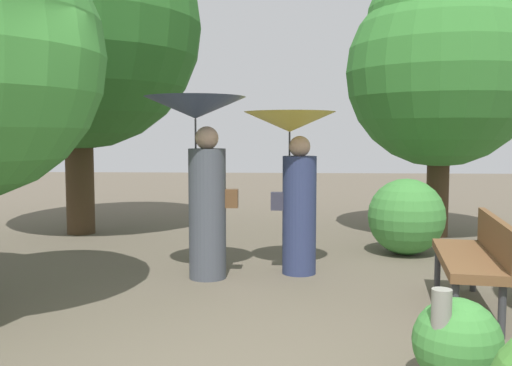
% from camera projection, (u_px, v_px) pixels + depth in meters
% --- Properties ---
extents(person_left, '(1.08, 1.08, 1.95)m').
position_uv_depth(person_left, '(201.00, 156.00, 6.00)').
color(person_left, '#474C56').
rests_on(person_left, ground).
extents(person_right, '(1.01, 1.01, 1.80)m').
position_uv_depth(person_right, '(294.00, 164.00, 6.21)').
color(person_right, navy).
rests_on(person_right, ground).
extents(park_bench, '(0.72, 1.56, 0.83)m').
position_uv_depth(park_bench, '(476.00, 254.00, 4.91)').
color(park_bench, '#38383D').
rests_on(park_bench, ground).
extents(tree_near_right, '(2.83, 2.83, 4.27)m').
position_uv_depth(tree_near_right, '(441.00, 58.00, 8.41)').
color(tree_near_right, '#42301E').
rests_on(tree_near_right, ground).
extents(tree_far_back, '(3.85, 3.85, 5.65)m').
position_uv_depth(tree_far_back, '(75.00, 5.00, 8.59)').
color(tree_far_back, '#42301E').
rests_on(tree_far_back, ground).
extents(bush_path_right, '(0.55, 0.55, 0.55)m').
position_uv_depth(bush_path_right, '(457.00, 342.00, 3.46)').
color(bush_path_right, '#428C3D').
rests_on(bush_path_right, ground).
extents(bush_behind_bench, '(0.99, 0.99, 0.99)m').
position_uv_depth(bush_behind_bench, '(406.00, 217.00, 7.28)').
color(bush_behind_bench, '#428C3D').
rests_on(bush_behind_bench, ground).
extents(path_marker_post, '(0.12, 0.12, 0.64)m').
position_uv_depth(path_marker_post, '(441.00, 342.00, 3.35)').
color(path_marker_post, gray).
rests_on(path_marker_post, ground).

